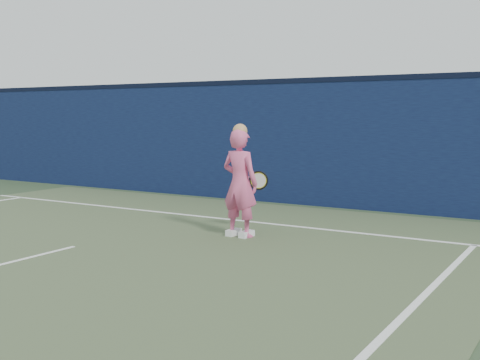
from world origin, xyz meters
The scene contains 5 objects.
ground centered at (0.00, 0.00, 0.00)m, with size 80.00×80.00×0.00m, color #2F3E26.
backstop_wall centered at (0.00, 6.50, 1.25)m, with size 24.00×0.40×2.50m, color #0C1336.
wall_cap centered at (0.00, 6.50, 2.55)m, with size 24.00×0.42×0.10m, color black.
player centered at (1.61, 2.85, 0.83)m, with size 0.62×0.43×1.72m.
racket centered at (1.64, 3.32, 0.81)m, with size 0.58×0.17×0.31m.
Camera 1 is at (6.28, -4.88, 1.85)m, focal length 45.00 mm.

